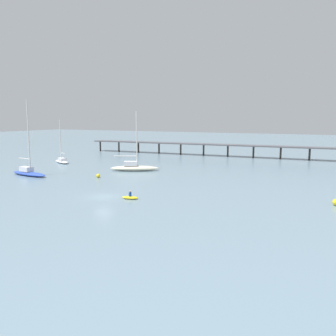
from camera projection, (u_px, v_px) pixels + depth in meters
ground_plane at (103, 197)px, 49.24m from camera, size 400.00×400.00×0.00m
pier at (276, 144)px, 93.55m from camera, size 86.77×8.26×7.77m
sailboat_blue at (29, 171)px, 67.06m from camera, size 9.44×3.29×14.07m
sailboat_white at (62, 160)px, 85.50m from camera, size 6.85×4.93×10.45m
sailboat_cream at (134, 167)px, 72.90m from camera, size 9.84×6.56×12.13m
dinghy_yellow at (130, 197)px, 48.04m from camera, size 2.42×1.43×1.14m
mooring_buoy_near at (336, 202)px, 44.37m from camera, size 0.85×0.85×0.85m
mooring_buoy_outer at (98, 176)px, 64.70m from camera, size 0.74×0.74×0.74m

